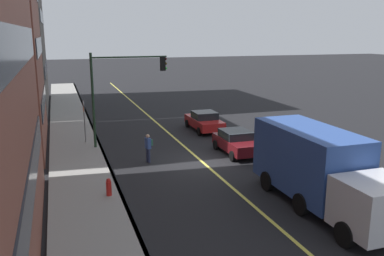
{
  "coord_description": "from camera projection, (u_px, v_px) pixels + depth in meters",
  "views": [
    {
      "loc": [
        -21.1,
        7.57,
        7.14
      ],
      "look_at": [
        -0.08,
        0.59,
        2.01
      ],
      "focal_mm": 38.39,
      "sensor_mm": 36.0,
      "label": 1
    }
  ],
  "objects": [
    {
      "name": "car_red",
      "position": [
        204.0,
        121.0,
        30.71
      ],
      "size": [
        4.23,
        1.96,
        1.44
      ],
      "color": "red",
      "rests_on": "ground"
    },
    {
      "name": "car_maroon",
      "position": [
        237.0,
        142.0,
        24.8
      ],
      "size": [
        3.9,
        1.97,
        1.4
      ],
      "color": "#591116",
      "rests_on": "ground"
    },
    {
      "name": "curb_edge",
      "position": [
        110.0,
        169.0,
        21.84
      ],
      "size": [
        80.0,
        0.16,
        0.15
      ],
      "primitive_type": "cube",
      "color": "slate",
      "rests_on": "ground"
    },
    {
      "name": "lane_stripe_center",
      "position": [
        201.0,
        161.0,
        23.44
      ],
      "size": [
        80.0,
        0.16,
        0.01
      ],
      "primitive_type": "cube",
      "color": "#D8CC4C",
      "rests_on": "ground"
    },
    {
      "name": "truck_blue",
      "position": [
        320.0,
        168.0,
        17.02
      ],
      "size": [
        7.98,
        2.6,
        3.19
      ],
      "color": "silver",
      "rests_on": "ground"
    },
    {
      "name": "pedestrian_with_backpack",
      "position": [
        148.0,
        146.0,
        23.09
      ],
      "size": [
        0.43,
        0.43,
        1.63
      ],
      "color": "#262D4C",
      "rests_on": "ground"
    },
    {
      "name": "fire_hydrant",
      "position": [
        109.0,
        189.0,
        18.06
      ],
      "size": [
        0.24,
        0.24,
        0.94
      ],
      "color": "red",
      "rests_on": "ground"
    },
    {
      "name": "sidewalk_slab",
      "position": [
        81.0,
        172.0,
        21.38
      ],
      "size": [
        80.0,
        3.16,
        0.15
      ],
      "primitive_type": "cube",
      "color": "gray",
      "rests_on": "ground"
    },
    {
      "name": "ground",
      "position": [
        201.0,
        161.0,
        23.44
      ],
      "size": [
        200.0,
        200.0,
        0.0
      ],
      "primitive_type": "plane",
      "color": "black"
    },
    {
      "name": "traffic_light_mast",
      "position": [
        122.0,
        83.0,
        25.48
      ],
      "size": [
        0.28,
        4.8,
        6.01
      ],
      "color": "#1E3823",
      "rests_on": "ground"
    },
    {
      "name": "street_sign_post",
      "position": [
        84.0,
        119.0,
        26.63
      ],
      "size": [
        0.6,
        0.08,
        2.92
      ],
      "color": "slate",
      "rests_on": "ground"
    }
  ]
}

